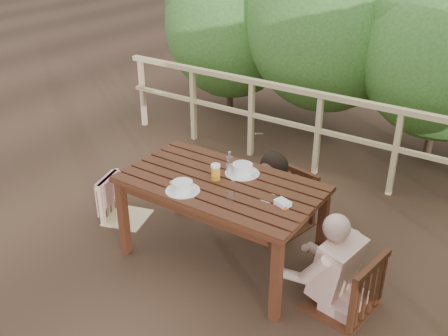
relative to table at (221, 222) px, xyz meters
The scene contains 14 objects.
ground 0.39m from the table, ahead, with size 60.00×60.00×0.00m, color #4A3222.
table is the anchor object (origin of this frame).
chair_left 1.17m from the table, behind, with size 0.42×0.42×0.84m, color beige.
chair_far 0.82m from the table, 76.43° to the left, with size 0.52×0.52×1.04m, color #3B1C0F.
chair_right 1.15m from the table, ahead, with size 0.50×0.50×1.01m, color #3B1C0F.
woman 0.87m from the table, 76.75° to the left, with size 0.52×0.63×1.28m, color black, non-canonical shape.
diner_right 1.21m from the table, ahead, with size 0.53×0.66×1.32m, color tan, non-canonical shape.
railing 2.00m from the table, 90.00° to the left, with size 5.60×0.10×1.01m, color beige.
soup_near 0.56m from the table, 120.08° to the right, with size 0.28×0.28×0.09m, color white.
soup_far 0.50m from the table, 72.72° to the left, with size 0.30×0.30×0.10m, color silver.
beer_glass 0.47m from the table, behind, with size 0.08×0.08×0.16m, color orange.
bottle 0.53m from the table, 93.53° to the left, with size 0.06×0.06×0.23m, color silver.
tumbler 0.53m from the table, 41.65° to the right, with size 0.07×0.07×0.08m, color white.
butter_tub 0.74m from the table, ahead, with size 0.12×0.09×0.05m, color white.
Camera 1 is at (2.13, -3.13, 2.88)m, focal length 41.16 mm.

